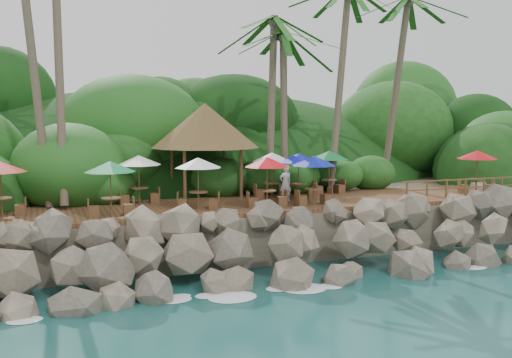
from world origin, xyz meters
name	(u,v)px	position (x,y,z in m)	size (l,w,h in m)	color
ground	(313,288)	(0.00, 0.00, 0.00)	(140.00, 140.00, 0.00)	#19514F
land_base	(200,200)	(0.00, 16.00, 1.05)	(32.00, 25.20, 2.10)	gray
jungle_hill	(174,200)	(0.00, 23.50, 0.00)	(44.80, 28.00, 15.40)	#143811
seawall	(291,246)	(0.00, 2.00, 1.15)	(29.00, 4.00, 2.30)	gray
terrace	(256,205)	(0.00, 6.00, 2.20)	(26.00, 5.00, 0.20)	brown
jungle_foliage	(204,219)	(0.00, 15.00, 0.00)	(44.00, 16.00, 12.00)	#143811
foam_line	(309,285)	(0.00, 0.30, 0.03)	(25.20, 0.80, 0.06)	white
palapa	(205,125)	(-1.49, 9.21, 5.79)	(5.42, 5.42, 4.60)	brown
dining_clusters	(229,164)	(-1.36, 5.80, 4.13)	(25.63, 5.23, 2.20)	brown
railing	(475,186)	(10.38, 3.65, 2.91)	(8.30, 0.10, 1.00)	brown
waiter	(285,183)	(1.41, 5.87, 3.15)	(0.62, 0.41, 1.70)	silver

